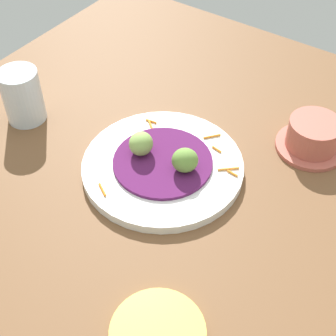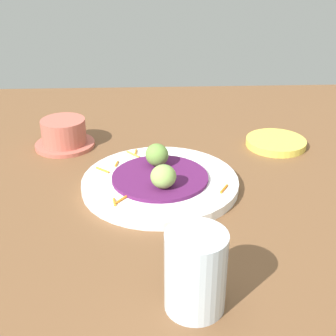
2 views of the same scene
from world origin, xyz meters
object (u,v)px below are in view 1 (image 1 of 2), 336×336
Objects in this scene: side_plate_small at (158,334)px; water_glass at (22,96)px; guac_scoop_left at (185,160)px; terracotta_bowl at (313,137)px; main_plate at (163,167)px; guac_scoop_center at (141,144)px.

water_glass is at bearing -25.19° from side_plate_small.
terracotta_bowl is (-14.58, -19.35, -1.65)cm from guac_scoop_left.
main_plate is at bearing -56.18° from side_plate_small.
terracotta_bowl is (-22.98, -20.21, -1.60)cm from guac_scoop_center.
guac_scoop_left is 0.42× the size of water_glass.
guac_scoop_left is at bearing -174.12° from main_plate.
main_plate is 2.22× the size of terracotta_bowl.
guac_scoop_center is at bearing 41.33° from terracotta_bowl.
guac_scoop_center is 0.42× the size of water_glass.
side_plate_small is at bearing 116.35° from guac_scoop_left.
guac_scoop_center is 0.35× the size of terracotta_bowl.
main_plate is 5.49cm from guac_scoop_center.
guac_scoop_center is 30.65cm from terracotta_bowl.
guac_scoop_center is at bearing -173.44° from water_glass.
guac_scoop_center reaches higher than terracotta_bowl.
main_plate is at bearing 46.49° from terracotta_bowl.
guac_scoop_center is (4.20, 0.43, 3.51)cm from main_plate.
guac_scoop_left is at bearing -63.65° from side_plate_small.
guac_scoop_center is 25.65cm from water_glass.
main_plate is at bearing 5.88° from guac_scoop_left.
terracotta_bowl is 53.75cm from water_glass.
side_plate_small is at bearing 123.82° from main_plate.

